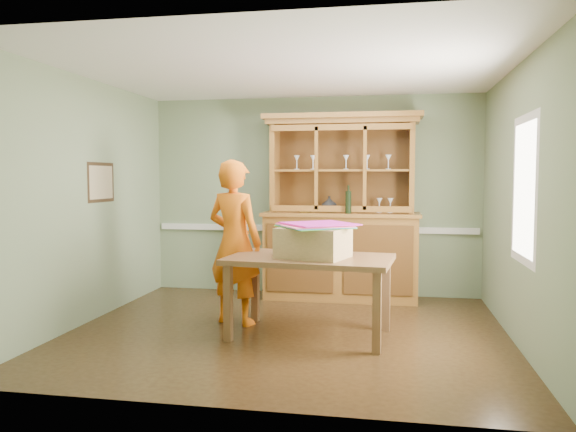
% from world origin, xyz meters
% --- Properties ---
extents(floor, '(4.50, 4.50, 0.00)m').
position_xyz_m(floor, '(0.00, 0.00, 0.00)').
color(floor, '#402B14').
rests_on(floor, ground).
extents(ceiling, '(4.50, 4.50, 0.00)m').
position_xyz_m(ceiling, '(0.00, 0.00, 2.70)').
color(ceiling, white).
rests_on(ceiling, wall_back).
extents(wall_back, '(4.50, 0.00, 4.50)m').
position_xyz_m(wall_back, '(0.00, 2.00, 1.35)').
color(wall_back, gray).
rests_on(wall_back, floor).
extents(wall_left, '(0.00, 4.00, 4.00)m').
position_xyz_m(wall_left, '(-2.25, 0.00, 1.35)').
color(wall_left, gray).
rests_on(wall_left, floor).
extents(wall_right, '(0.00, 4.00, 4.00)m').
position_xyz_m(wall_right, '(2.25, 0.00, 1.35)').
color(wall_right, gray).
rests_on(wall_right, floor).
extents(wall_front, '(4.50, 0.00, 4.50)m').
position_xyz_m(wall_front, '(0.00, -2.00, 1.35)').
color(wall_front, gray).
rests_on(wall_front, floor).
extents(chair_rail, '(4.41, 0.05, 0.08)m').
position_xyz_m(chair_rail, '(0.00, 1.98, 0.90)').
color(chair_rail, white).
rests_on(chair_rail, wall_back).
extents(framed_map, '(0.03, 0.60, 0.46)m').
position_xyz_m(framed_map, '(-2.23, 0.30, 1.55)').
color(framed_map, '#352415').
rests_on(framed_map, wall_left).
extents(window_panel, '(0.03, 0.96, 1.36)m').
position_xyz_m(window_panel, '(2.23, -0.30, 1.50)').
color(window_panel, white).
rests_on(window_panel, wall_right).
extents(china_hutch, '(2.07, 0.68, 2.44)m').
position_xyz_m(china_hutch, '(0.41, 1.72, 0.85)').
color(china_hutch, '#936027').
rests_on(china_hutch, floor).
extents(dining_table, '(1.71, 1.13, 0.81)m').
position_xyz_m(dining_table, '(0.25, -0.12, 0.72)').
color(dining_table, brown).
rests_on(dining_table, floor).
extents(cardboard_box, '(0.76, 0.68, 0.30)m').
position_xyz_m(cardboard_box, '(0.30, -0.18, 0.96)').
color(cardboard_box, tan).
rests_on(cardboard_box, dining_table).
extents(kite_stack, '(0.85, 0.85, 0.04)m').
position_xyz_m(kite_stack, '(0.33, -0.18, 1.13)').
color(kite_stack, green).
rests_on(kite_stack, cardboard_box).
extents(person, '(0.76, 0.63, 1.80)m').
position_xyz_m(person, '(-0.63, 0.23, 0.90)').
color(person, orange).
rests_on(person, floor).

